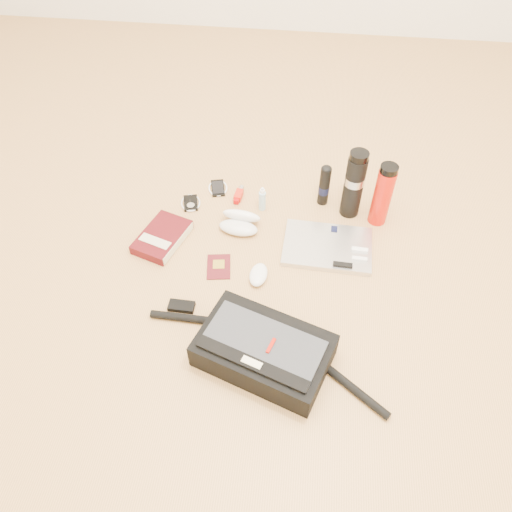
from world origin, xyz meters
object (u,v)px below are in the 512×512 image
(book, at_px, (163,237))
(thermos_black, at_px, (354,184))
(messenger_bag, at_px, (263,350))
(laptop, at_px, (328,247))
(thermos_red, at_px, (383,195))

(book, relative_size, thermos_black, 0.87)
(messenger_bag, xyz_separation_m, laptop, (0.19, 0.49, -0.04))
(messenger_bag, bearing_deg, thermos_black, 88.19)
(messenger_bag, height_order, laptop, messenger_bag)
(messenger_bag, xyz_separation_m, thermos_red, (0.38, 0.67, 0.08))
(thermos_black, bearing_deg, laptop, -110.75)
(laptop, xyz_separation_m, book, (-0.63, -0.03, 0.01))
(thermos_black, relative_size, thermos_red, 1.09)
(laptop, bearing_deg, thermos_black, 71.44)
(thermos_red, bearing_deg, laptop, -136.86)
(laptop, height_order, book, book)
(laptop, xyz_separation_m, thermos_red, (0.19, 0.18, 0.12))
(book, distance_m, thermos_red, 0.85)
(messenger_bag, height_order, book, messenger_bag)
(laptop, distance_m, thermos_red, 0.29)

